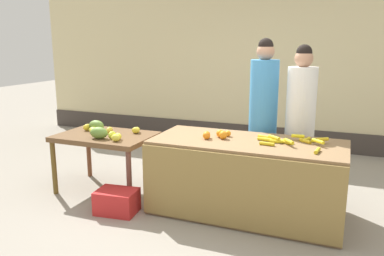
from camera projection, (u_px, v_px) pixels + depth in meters
ground_plane at (204, 205)px, 4.50m from camera, size 24.00×24.00×0.00m
market_wall_back at (263, 69)px, 6.92m from camera, size 9.20×0.23×2.81m
fruit_stall_counter at (246, 178)px, 4.22m from camera, size 2.04×0.91×0.82m
side_table_wooden at (106, 141)px, 4.84m from camera, size 1.17×0.80×0.73m
banana_bunch_pile at (291, 141)px, 4.03m from camera, size 0.74×0.58×0.07m
orange_pile at (217, 134)px, 4.24m from camera, size 0.27×0.28×0.09m
mango_papaya_pile at (103, 130)px, 4.79m from camera, size 0.78×0.58×0.14m
vendor_woman_blue_shirt at (263, 117)px, 4.73m from camera, size 0.34×0.34×1.90m
vendor_woman_white_shirt at (300, 123)px, 4.55m from camera, size 0.34×0.34×1.83m
produce_crate at (117, 201)px, 4.29m from camera, size 0.47×0.37×0.26m
produce_sack at (188, 162)px, 5.21m from camera, size 0.36×0.41×0.55m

